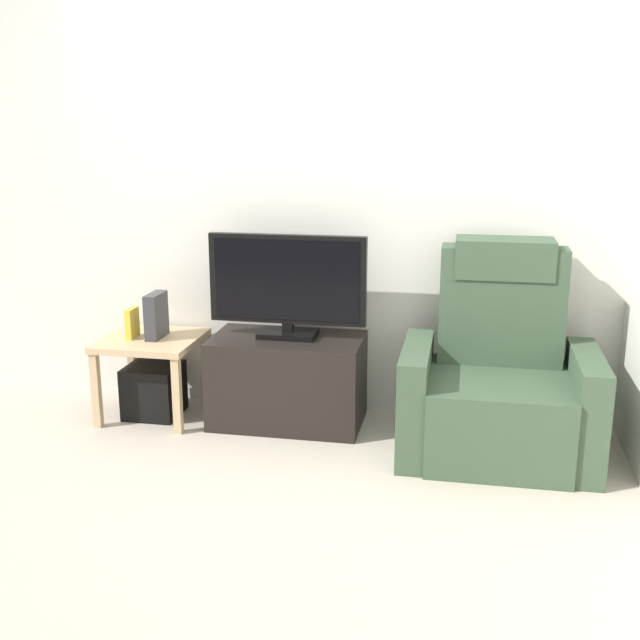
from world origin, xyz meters
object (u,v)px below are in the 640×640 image
object	(u,v)px
television	(287,284)
side_table	(152,350)
recliner_armchair	(499,382)
book_upright	(132,323)
tv_stand	(288,380)
game_console	(156,316)
subwoofer_box	(154,390)

from	to	relation	value
television	side_table	distance (m)	0.90
recliner_armchair	book_upright	xyz separation A→B (m)	(-2.05, 0.11, 0.18)
tv_stand	game_console	world-z (taller)	game_console
game_console	book_upright	bearing A→B (deg)	-167.47
tv_stand	side_table	distance (m)	0.81
tv_stand	television	xyz separation A→B (m)	(0.00, 0.02, 0.55)
subwoofer_box	game_console	distance (m)	0.45
game_console	side_table	bearing A→B (deg)	-164.05
recliner_armchair	subwoofer_box	distance (m)	1.96
recliner_armchair	game_console	bearing A→B (deg)	171.84
tv_stand	side_table	bearing A→B (deg)	-177.89
television	recliner_armchair	bearing A→B (deg)	-8.87
subwoofer_box	side_table	bearing A→B (deg)	108.43
side_table	game_console	world-z (taller)	game_console
subwoofer_box	game_console	world-z (taller)	game_console
recliner_armchair	subwoofer_box	size ratio (longest dim) A/B	3.60
recliner_armchair	subwoofer_box	bearing A→B (deg)	172.21
recliner_armchair	tv_stand	bearing A→B (deg)	168.13
tv_stand	side_table	size ratio (longest dim) A/B	1.56
tv_stand	book_upright	bearing A→B (deg)	-176.85
television	game_console	distance (m)	0.79
television	game_console	xyz separation A→B (m)	(-0.76, -0.04, -0.21)
side_table	recliner_armchair	bearing A→B (deg)	-3.87
tv_stand	book_upright	size ratio (longest dim) A/B	4.91
side_table	book_upright	distance (m)	0.19
tv_stand	game_console	xyz separation A→B (m)	(-0.76, -0.02, 0.34)
book_upright	subwoofer_box	bearing A→B (deg)	11.31
side_table	subwoofer_box	distance (m)	0.24
recliner_armchair	game_console	xyz separation A→B (m)	(-1.91, 0.14, 0.22)
side_table	book_upright	size ratio (longest dim) A/B	3.15
book_upright	game_console	size ratio (longest dim) A/B	0.66
television	side_table	bearing A→B (deg)	-176.53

